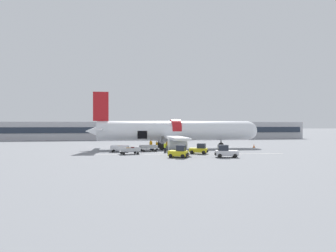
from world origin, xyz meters
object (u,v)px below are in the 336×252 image
baggage_tug_lead (199,149)px  baggage_tug_mid (179,152)px  baggage_cart_queued (120,149)px  ground_crew_supervisor (151,145)px  ground_crew_loader_b (167,145)px  ground_crew_driver (157,145)px  ground_crew_loader_a (165,147)px  baggage_cart_empty (130,151)px  baggage_tug_rear (226,152)px  airplane (173,132)px  baggage_cart_loading (149,148)px

baggage_tug_lead → baggage_tug_mid: (-4.09, -4.63, 0.04)m
baggage_cart_queued → ground_crew_supervisor: ground_crew_supervisor is taller
ground_crew_loader_b → ground_crew_driver: 1.86m
baggage_tug_mid → ground_crew_loader_a: 7.45m
baggage_cart_empty → baggage_tug_mid: bearing=-41.1°
ground_crew_loader_b → baggage_cart_empty: bearing=-136.3°
baggage_tug_rear → baggage_cart_queued: size_ratio=0.84×
baggage_tug_rear → ground_crew_driver: (-8.10, 12.63, 0.12)m
baggage_tug_lead → airplane: bearing=102.3°
airplane → baggage_tug_lead: (2.27, -10.40, -2.51)m
baggage_cart_queued → ground_crew_supervisor: bearing=27.0°
baggage_cart_queued → ground_crew_loader_b: size_ratio=2.34×
baggage_tug_rear → ground_crew_loader_a: baggage_tug_rear is taller
baggage_tug_mid → ground_crew_driver: (-1.66, 11.94, 0.13)m
baggage_cart_loading → ground_crew_supervisor: (0.62, 2.47, 0.46)m
ground_crew_loader_a → ground_crew_driver: bearing=100.1°
baggage_cart_loading → ground_crew_driver: 2.51m
baggage_tug_mid → baggage_tug_rear: 6.48m
ground_crew_supervisor → baggage_cart_loading: bearing=-104.0°
baggage_cart_loading → baggage_cart_empty: bearing=-125.7°
baggage_cart_queued → baggage_cart_empty: bearing=-70.2°
ground_crew_loader_b → ground_crew_driver: (-1.86, 0.02, -0.05)m
baggage_tug_mid → baggage_cart_loading: (-3.25, 10.03, -0.21)m
baggage_tug_lead → baggage_tug_mid: size_ratio=1.04×
baggage_tug_lead → baggage_cart_loading: (-7.33, 5.40, -0.17)m
ground_crew_loader_a → baggage_cart_empty: bearing=-162.1°
baggage_cart_loading → ground_crew_loader_a: bearing=-47.6°
baggage_cart_loading → ground_crew_loader_a: size_ratio=2.34×
airplane → baggage_tug_lead: airplane is taller
baggage_tug_rear → ground_crew_supervisor: ground_crew_supervisor is taller
ground_crew_supervisor → baggage_tug_lead: bearing=-49.5°
baggage_cart_queued → ground_crew_driver: bearing=18.9°
ground_crew_loader_a → ground_crew_driver: (-0.81, 4.54, -0.03)m
ground_crew_loader_a → ground_crew_supervisor: 5.40m
baggage_tug_rear → baggage_cart_loading: baggage_tug_rear is taller
baggage_cart_queued → baggage_cart_empty: size_ratio=0.98×
baggage_cart_queued → ground_crew_supervisor: 5.97m
baggage_cart_queued → ground_crew_driver: size_ratio=2.47×
baggage_cart_loading → baggage_cart_queued: bearing=-177.2°
baggage_cart_queued → ground_crew_driver: 6.64m
baggage_cart_queued → baggage_cart_empty: 4.46m
ground_crew_driver → ground_crew_supervisor: ground_crew_supervisor is taller
baggage_tug_lead → ground_crew_driver: ground_crew_driver is taller
ground_crew_supervisor → baggage_cart_queued: bearing=-153.0°
baggage_tug_lead → baggage_cart_loading: 9.10m
airplane → baggage_tug_lead: bearing=-77.7°
baggage_tug_lead → baggage_cart_empty: baggage_tug_lead is taller
baggage_tug_rear → ground_crew_supervisor: (-9.07, 13.18, 0.24)m
airplane → ground_crew_loader_a: size_ratio=19.61×
baggage_tug_rear → ground_crew_loader_b: 14.07m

